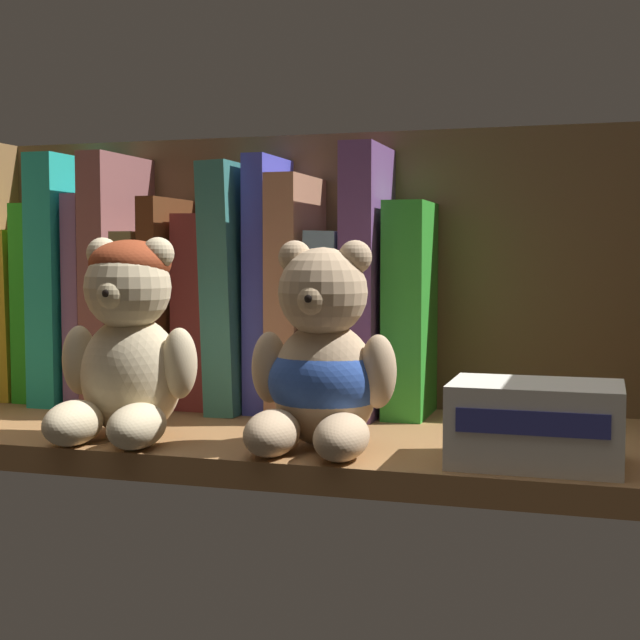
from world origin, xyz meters
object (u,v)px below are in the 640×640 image
book_4 (129,280)px  teddy_bear_smaller (322,367)px  book_5 (156,318)px  book_13 (412,309)px  book_11 (336,322)px  book_7 (209,310)px  book_3 (106,299)px  book_6 (179,302)px  small_product_box (536,424)px  book_0 (27,313)px  book_8 (243,287)px  book_2 (81,279)px  teddy_bear_larger (127,343)px  book_9 (272,284)px  book_12 (372,281)px  book_1 (53,302)px  book_10 (302,294)px

book_4 → teddy_bear_smaller: bearing=-33.4°
book_5 → book_13: bearing=0.0°
book_11 → book_7: bearing=180.0°
book_3 → teddy_bear_smaller: book_3 is taller
book_6 → small_product_box: (34.45, -17.18, -6.86)cm
book_0 → small_product_box: book_0 is taller
book_3 → book_7: bearing=0.0°
book_8 → teddy_bear_smaller: book_8 is taller
book_2 → teddy_bear_larger: 22.48cm
book_5 → book_8: size_ratio=0.73×
book_9 → small_product_box: bearing=-34.5°
book_12 → small_product_box: book_12 is taller
book_1 → book_8: book_8 is taller
book_7 → small_product_box: 36.32cm
book_1 → book_11: size_ratio=1.17×
book_13 → book_9: bearing=180.0°
book_2 → book_6: 10.83cm
book_8 → book_9: book_9 is taller
book_11 → book_12: (3.30, -0.00, 3.71)cm
book_5 → book_3: bearing=180.0°
book_2 → teddy_bear_larger: size_ratio=1.51×
book_4 → book_13: size_ratio=1.25×
teddy_bear_smaller → book_9: bearing=121.0°
book_5 → book_11: 17.99cm
book_9 → book_11: bearing=0.0°
book_2 → teddy_bear_larger: (14.26, -16.82, -4.37)cm
book_10 → book_0: bearing=-180.0°
teddy_bear_smaller → book_2: bearing=151.6°
book_3 → teddy_bear_smaller: bearing=-30.8°
book_6 → book_9: 9.61cm
book_5 → book_9: book_9 is taller
book_5 → small_product_box: 41.06cm
book_9 → book_4: bearing=-180.0°
book_4 → book_8: size_ratio=1.05×
book_0 → book_3: 9.11cm
book_3 → book_5: book_3 is taller
book_11 → book_10: bearing=180.0°
book_4 → teddy_bear_smaller: (24.42, -16.09, -5.73)cm
book_0 → book_4: size_ratio=0.70×
book_2 → teddy_bear_larger: bearing=-49.7°
book_2 → book_11: size_ratio=1.45×
book_1 → book_8: size_ratio=0.85×
book_4 → book_8: (11.87, 0.00, -0.59)cm
book_7 → book_13: 19.47cm
book_9 → book_12: 9.40cm
book_12 → teddy_bear_larger: book_12 is taller
book_10 → teddy_bear_larger: book_10 is taller
book_0 → book_5: (14.38, -0.00, -0.13)cm
teddy_bear_larger → book_1: bearing=136.0°
book_13 → teddy_bear_smaller: book_13 is taller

